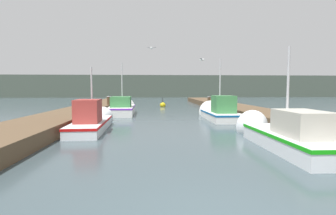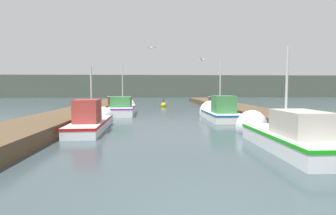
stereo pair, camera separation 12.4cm
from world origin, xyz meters
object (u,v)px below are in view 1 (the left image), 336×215
(fishing_boat_3, at_px, (123,108))
(mooring_piling_1, at_px, (209,102))
(fishing_boat_0, at_px, (282,133))
(seagull_1, at_px, (151,48))
(channel_buoy, at_px, (163,105))
(fishing_boat_1, at_px, (94,120))
(mooring_piling_0, at_px, (109,104))
(fishing_boat_2, at_px, (219,112))
(seagull_lead, at_px, (202,60))

(fishing_boat_3, relative_size, mooring_piling_1, 5.14)
(fishing_boat_0, bearing_deg, seagull_1, 120.06)
(channel_buoy, bearing_deg, fishing_boat_3, -114.96)
(fishing_boat_1, bearing_deg, mooring_piling_0, 92.80)
(fishing_boat_1, distance_m, fishing_boat_2, 7.90)
(channel_buoy, bearing_deg, seagull_lead, -81.71)
(seagull_1, bearing_deg, mooring_piling_1, -121.90)
(fishing_boat_0, distance_m, seagull_lead, 7.64)
(fishing_boat_1, relative_size, seagull_1, 10.88)
(fishing_boat_3, height_order, seagull_1, seagull_1)
(channel_buoy, bearing_deg, seagull_1, -96.00)
(mooring_piling_0, bearing_deg, seagull_1, -60.20)
(fishing_boat_0, relative_size, mooring_piling_1, 5.00)
(fishing_boat_1, bearing_deg, mooring_piling_1, 54.29)
(mooring_piling_0, height_order, channel_buoy, mooring_piling_0)
(seagull_1, bearing_deg, fishing_boat_2, -178.75)
(fishing_boat_1, height_order, mooring_piling_0, fishing_boat_1)
(fishing_boat_2, distance_m, channel_buoy, 11.48)
(fishing_boat_0, height_order, channel_buoy, fishing_boat_0)
(fishing_boat_3, height_order, seagull_lead, fishing_boat_3)
(seagull_lead, relative_size, seagull_1, 1.00)
(fishing_boat_2, bearing_deg, fishing_boat_0, -89.70)
(fishing_boat_3, bearing_deg, fishing_boat_1, -95.98)
(seagull_1, bearing_deg, mooring_piling_0, -60.73)
(mooring_piling_0, xyz_separation_m, seagull_lead, (6.58, -7.27, 2.96))
(fishing_boat_1, bearing_deg, seagull_lead, 21.61)
(seagull_lead, height_order, seagull_1, seagull_1)
(fishing_boat_3, distance_m, mooring_piling_0, 2.82)
(fishing_boat_2, distance_m, mooring_piling_0, 10.04)
(seagull_lead, xyz_separation_m, seagull_1, (-2.94, 0.92, 0.79))
(seagull_lead, bearing_deg, fishing_boat_1, -40.84)
(fishing_boat_2, height_order, channel_buoy, fishing_boat_2)
(mooring_piling_0, bearing_deg, fishing_boat_1, -85.10)
(fishing_boat_2, distance_m, fishing_boat_3, 7.49)
(mooring_piling_0, xyz_separation_m, mooring_piling_1, (9.29, 2.93, -0.07))
(mooring_piling_0, height_order, seagull_lead, seagull_lead)
(seagull_1, bearing_deg, channel_buoy, -96.53)
(fishing_boat_3, bearing_deg, fishing_boat_0, -62.01)
(fishing_boat_3, relative_size, seagull_1, 10.45)
(fishing_boat_2, bearing_deg, fishing_boat_3, 149.04)
(fishing_boat_1, height_order, mooring_piling_1, fishing_boat_1)
(fishing_boat_3, xyz_separation_m, mooring_piling_0, (-1.43, 2.43, 0.18))
(mooring_piling_1, distance_m, seagull_lead, 10.98)
(fishing_boat_3, xyz_separation_m, seagull_1, (2.21, -3.92, 3.94))
(mooring_piling_1, distance_m, channel_buoy, 4.89)
(channel_buoy, bearing_deg, fishing_boat_2, -74.50)
(fishing_boat_1, xyz_separation_m, mooring_piling_1, (8.45, 12.72, 0.17))
(fishing_boat_0, xyz_separation_m, seagull_1, (-4.36, 7.72, 3.97))
(fishing_boat_2, xyz_separation_m, seagull_1, (-4.24, -0.13, 3.96))
(mooring_piling_1, bearing_deg, fishing_boat_1, -123.60)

